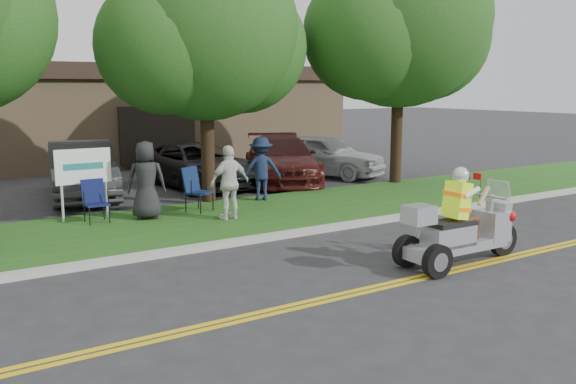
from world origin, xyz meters
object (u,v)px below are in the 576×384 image
parked_car_left (82,170)px  trike_scooter (459,231)px  lawn_chair_b (195,186)px  parked_car_right (281,159)px  spectator_adult_right (230,182)px  parked_car_mid (197,165)px  parked_car_far_right (324,155)px  lawn_chair_a (95,198)px

parked_car_left → trike_scooter: bearing=-58.6°
lawn_chair_b → parked_car_right: (4.60, 3.37, 0.04)m
spectator_adult_right → parked_car_mid: size_ratio=0.35×
spectator_adult_right → parked_car_right: bearing=-138.2°
trike_scooter → spectator_adult_right: 5.52m
trike_scooter → parked_car_left: size_ratio=0.56×
parked_car_right → parked_car_far_right: size_ratio=1.19×
trike_scooter → parked_car_left: 11.04m
lawn_chair_a → spectator_adult_right: bearing=-28.4°
spectator_adult_right → parked_car_mid: 5.52m
trike_scooter → lawn_chair_a: 8.03m
lawn_chair_a → parked_car_left: (0.65, 3.74, 0.15)m
trike_scooter → lawn_chair_b: (-2.21, 6.46, 0.10)m
parked_car_mid → spectator_adult_right: bearing=-111.1°
parked_car_mid → lawn_chair_a: bearing=-142.4°
lawn_chair_a → parked_car_mid: (4.27, 3.90, 0.04)m
trike_scooter → parked_car_right: trike_scooter is taller
parked_car_far_right → parked_car_mid: bearing=153.2°
lawn_chair_a → parked_car_right: 7.75m
lawn_chair_b → parked_car_left: 4.22m
parked_car_left → parked_car_right: (6.37, -0.46, -0.05)m
trike_scooter → spectator_adult_right: size_ratio=1.57×
parked_car_far_right → parked_car_right: bearing=166.3°
lawn_chair_a → parked_car_far_right: (9.01, 3.62, 0.10)m
lawn_chair_b → parked_car_far_right: parked_car_far_right is taller
lawn_chair_b → parked_car_left: bearing=86.8°
parked_car_left → parked_car_mid: parked_car_left is taller
parked_car_left → parked_car_mid: bearing=12.8°
trike_scooter → parked_car_far_right: bearing=68.1°
spectator_adult_right → parked_car_left: 5.53m
lawn_chair_b → parked_car_far_right: 7.56m
parked_car_mid → lawn_chair_b: bearing=-119.6°
parked_car_right → trike_scooter: bearing=-79.9°
trike_scooter → parked_car_far_right: 11.07m
lawn_chair_a → spectator_adult_right: size_ratio=0.56×
trike_scooter → parked_car_right: 10.12m
parked_car_mid → parked_car_far_right: parked_car_far_right is taller
trike_scooter → parked_car_left: bearing=112.5°
parked_car_left → parked_car_mid: (3.61, 0.16, -0.11)m
lawn_chair_b → lawn_chair_a: bearing=149.9°
parked_car_far_right → lawn_chair_b: bearing=-174.0°
lawn_chair_a → parked_car_left: bearing=78.7°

